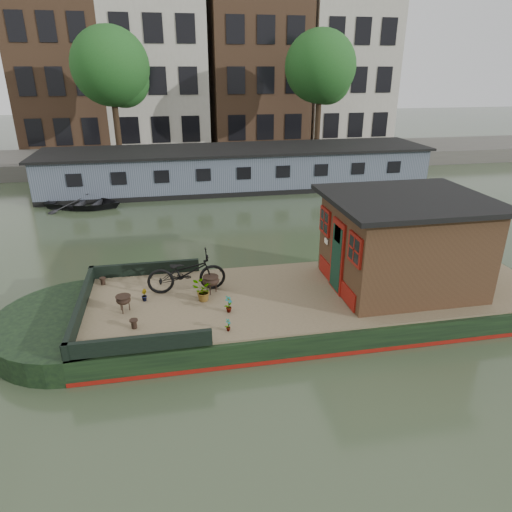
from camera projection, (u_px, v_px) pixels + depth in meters
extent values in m
plane|color=#2C3924|center=(318.00, 313.00, 12.15)|extent=(120.00, 120.00, 0.00)
cube|color=black|center=(319.00, 303.00, 12.04)|extent=(12.00, 4.00, 0.60)
cylinder|color=black|center=(81.00, 325.00, 10.99)|extent=(4.00, 4.00, 0.60)
cube|color=maroon|center=(318.00, 311.00, 12.13)|extent=(12.02, 4.02, 0.10)
cube|color=#78674A|center=(319.00, 292.00, 11.91)|extent=(11.80, 3.80, 0.05)
cube|color=black|center=(81.00, 306.00, 10.81)|extent=(0.12, 4.00, 0.35)
cube|color=black|center=(145.00, 269.00, 12.79)|extent=(3.00, 0.12, 0.35)
cube|color=black|center=(139.00, 344.00, 9.31)|extent=(3.00, 0.12, 0.35)
cube|color=#331F14|center=(403.00, 244.00, 11.84)|extent=(3.50, 3.00, 2.30)
cube|color=black|center=(409.00, 199.00, 11.38)|extent=(4.00, 3.50, 0.12)
cube|color=maroon|center=(337.00, 256.00, 11.61)|extent=(0.06, 0.80, 1.90)
cube|color=black|center=(336.00, 258.00, 11.63)|extent=(0.04, 0.64, 1.70)
cube|color=maroon|center=(355.00, 249.00, 10.43)|extent=(0.06, 0.72, 0.72)
cube|color=maroon|center=(325.00, 221.00, 12.33)|extent=(0.06, 0.72, 0.72)
imported|color=black|center=(186.00, 272.00, 11.72)|extent=(2.02, 0.74, 1.05)
imported|color=brown|center=(229.00, 304.00, 10.79)|extent=(0.26, 0.27, 0.43)
imported|color=brown|center=(144.00, 295.00, 11.36)|extent=(0.17, 0.20, 0.30)
imported|color=#A5492F|center=(202.00, 291.00, 11.31)|extent=(0.51, 0.46, 0.52)
imported|color=maroon|center=(228.00, 325.00, 10.04)|extent=(0.18, 0.19, 0.31)
cylinder|color=black|center=(103.00, 281.00, 12.23)|extent=(0.17, 0.17, 0.20)
cylinder|color=black|center=(134.00, 324.00, 10.17)|extent=(0.19, 0.19, 0.21)
imported|color=black|center=(84.00, 200.00, 21.12)|extent=(4.00, 3.32, 0.72)
cube|color=slate|center=(238.00, 169.00, 24.47)|extent=(20.00, 4.00, 2.00)
cube|color=black|center=(238.00, 149.00, 24.06)|extent=(20.40, 4.40, 0.12)
cube|color=black|center=(238.00, 185.00, 24.80)|extent=(20.00, 4.05, 0.24)
cube|color=#47443F|center=(223.00, 157.00, 30.57)|extent=(60.00, 6.00, 0.90)
cube|color=brown|center=(62.00, 45.00, 32.39)|extent=(6.00, 8.00, 15.00)
cube|color=#B7B2A3|center=(154.00, 35.00, 33.24)|extent=(7.00, 8.00, 16.50)
cube|color=brown|center=(255.00, 43.00, 34.73)|extent=(7.00, 8.00, 15.50)
cube|color=#B7B2A3|center=(342.00, 40.00, 35.85)|extent=(6.50, 8.00, 16.00)
cylinder|color=#332316|center=(117.00, 124.00, 27.14)|extent=(0.36, 0.36, 4.00)
sphere|color=#1A4617|center=(110.00, 66.00, 25.92)|extent=(4.40, 4.40, 4.40)
sphere|color=#1A4617|center=(123.00, 81.00, 26.60)|extent=(3.00, 3.00, 3.00)
cylinder|color=#332316|center=(318.00, 120.00, 29.32)|extent=(0.36, 0.36, 4.00)
sphere|color=#1A4617|center=(320.00, 66.00, 28.09)|extent=(4.40, 4.40, 4.40)
sphere|color=#1A4617|center=(327.00, 80.00, 28.77)|extent=(3.00, 3.00, 3.00)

